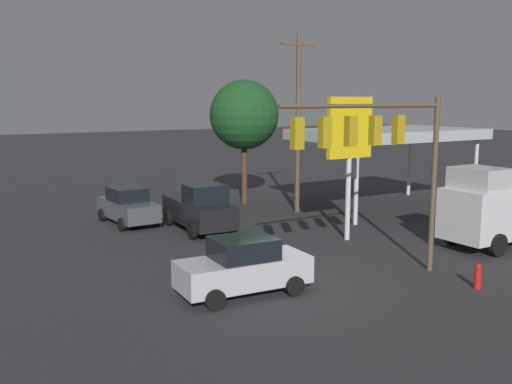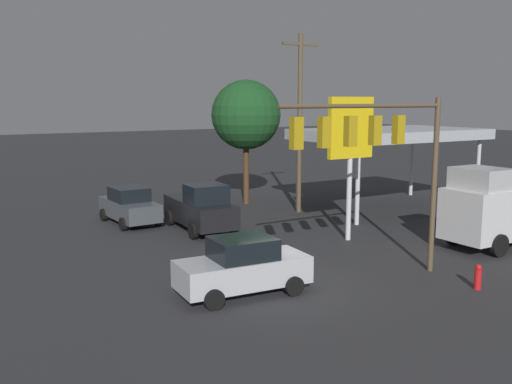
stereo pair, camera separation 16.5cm
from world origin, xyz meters
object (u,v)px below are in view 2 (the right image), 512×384
object	(u,v)px
price_sign	(351,135)
fire_hydrant	(478,277)
sedan_waiting	(243,266)
pickup_parked	(201,208)
sedan_far	(129,206)
delivery_truck	(508,207)
utility_pole	(300,120)
street_tree	(246,115)
traffic_signal_assembly	(374,143)

from	to	relation	value
price_sign	fire_hydrant	distance (m)	8.92
sedan_waiting	fire_hydrant	bearing A→B (deg)	156.41
pickup_parked	sedan_far	xyz separation A→B (m)	(2.49, -3.39, -0.16)
fire_hydrant	sedan_waiting	bearing A→B (deg)	-27.69
sedan_far	delivery_truck	bearing A→B (deg)	42.14
utility_pole	delivery_truck	bearing A→B (deg)	107.97
utility_pole	delivery_truck	xyz separation A→B (m)	(-3.55, 10.95, -3.62)
pickup_parked	street_tree	size ratio (longest dim) A/B	0.70
price_sign	pickup_parked	xyz separation A→B (m)	(4.99, -5.25, -3.72)
traffic_signal_assembly	delivery_truck	world-z (taller)	traffic_signal_assembly
fire_hydrant	delivery_truck	bearing A→B (deg)	-151.64
price_sign	pickup_parked	distance (m)	8.15
pickup_parked	street_tree	bearing A→B (deg)	136.70
sedan_far	street_tree	distance (m)	9.50
price_sign	sedan_waiting	bearing A→B (deg)	26.77
utility_pole	street_tree	xyz separation A→B (m)	(1.24, -3.89, 0.18)
utility_pole	sedan_far	xyz separation A→B (m)	(9.38, -2.05, -4.36)
delivery_truck	sedan_waiting	distance (m)	13.38
traffic_signal_assembly	street_tree	distance (m)	16.39
traffic_signal_assembly	price_sign	bearing A→B (deg)	-123.43
delivery_truck	utility_pole	bearing A→B (deg)	-71.73
sedan_waiting	fire_hydrant	distance (m)	8.05
price_sign	delivery_truck	bearing A→B (deg)	141.34
street_tree	sedan_waiting	bearing A→B (deg)	59.39
sedan_far	fire_hydrant	bearing A→B (deg)	19.51
street_tree	delivery_truck	bearing A→B (deg)	107.91
sedan_waiting	fire_hydrant	xyz separation A→B (m)	(-7.11, 3.73, -0.51)
sedan_far	fire_hydrant	xyz separation A→B (m)	(-6.69, 16.37, -0.51)
sedan_far	street_tree	xyz separation A→B (m)	(-8.14, -1.84, 4.54)
delivery_truck	pickup_parked	bearing A→B (deg)	-42.33
pickup_parked	utility_pole	bearing A→B (deg)	104.90
pickup_parked	fire_hydrant	distance (m)	13.66
traffic_signal_assembly	price_sign	xyz separation A→B (m)	(-3.53, -5.35, -0.14)
pickup_parked	street_tree	distance (m)	8.85
utility_pole	street_tree	distance (m)	4.09
sedan_waiting	sedan_far	distance (m)	12.64
price_sign	delivery_truck	distance (m)	7.64
utility_pole	fire_hydrant	bearing A→B (deg)	79.35
street_tree	price_sign	bearing A→B (deg)	86.45
traffic_signal_assembly	street_tree	bearing A→B (deg)	-104.80
traffic_signal_assembly	sedan_waiting	bearing A→B (deg)	-17.27
utility_pole	sedan_waiting	world-z (taller)	utility_pole
traffic_signal_assembly	street_tree	xyz separation A→B (m)	(-4.18, -15.83, 0.53)
sedan_waiting	street_tree	size ratio (longest dim) A/B	0.59
utility_pole	sedan_waiting	bearing A→B (deg)	47.19
delivery_truck	sedan_far	xyz separation A→B (m)	(12.93, -12.99, -0.74)
price_sign	street_tree	distance (m)	10.52
sedan_far	fire_hydrant	world-z (taller)	sedan_far
utility_pole	sedan_waiting	distance (m)	15.07
delivery_truck	street_tree	distance (m)	16.05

